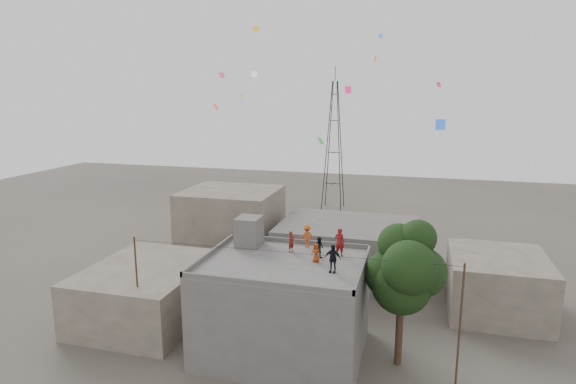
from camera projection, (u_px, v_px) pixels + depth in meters
name	position (u px, v px, depth m)	size (l,w,h in m)	color
ground	(284.00, 351.00, 31.14)	(140.00, 140.00, 0.00)	#433D37
main_building	(283.00, 308.00, 30.52)	(10.00, 8.00, 6.10)	#55524F
parapet	(283.00, 260.00, 29.87)	(10.00, 8.00, 0.30)	#55524F
stair_head_box	(249.00, 231.00, 32.98)	(1.60, 1.80, 2.00)	#55524F
neighbor_west	(148.00, 292.00, 35.49)	(8.00, 10.00, 4.00)	#5C5548
neighbor_north	(347.00, 250.00, 43.32)	(12.00, 9.00, 5.00)	#55524F
neighbor_northwest	(232.00, 224.00, 48.14)	(9.00, 8.00, 7.00)	#5C5548
neighbor_east	(497.00, 284.00, 36.47)	(7.00, 8.00, 4.40)	#5C5548
tree	(405.00, 270.00, 28.54)	(4.90, 4.60, 9.10)	black
utility_line	(286.00, 305.00, 29.05)	(20.12, 0.62, 7.40)	black
transmission_tower	(334.00, 146.00, 68.09)	(2.97, 2.97, 20.01)	black
person_red_adult	(340.00, 242.00, 30.91)	(0.67, 0.44, 1.83)	maroon
person_orange_child	(316.00, 253.00, 29.81)	(0.58, 0.38, 1.19)	#9B3811
person_dark_child	(319.00, 247.00, 30.71)	(0.64, 0.50, 1.32)	black
person_dark_adult	(333.00, 259.00, 28.02)	(0.99, 0.41, 1.69)	black
person_orange_adult	(307.00, 236.00, 32.69)	(0.99, 0.57, 1.54)	#C14916
person_red_child	(291.00, 242.00, 31.66)	(0.51, 0.34, 1.41)	maroon
kites	(312.00, 88.00, 34.93)	(17.29, 13.52, 8.46)	red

